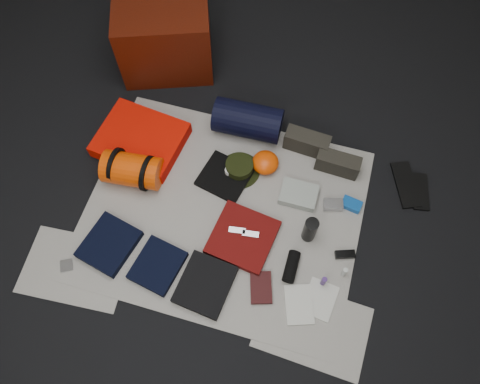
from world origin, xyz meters
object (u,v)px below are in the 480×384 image
(sleeping_pad, at_px, (141,140))
(compact_camera, at_px, (333,205))
(stuff_sack, at_px, (132,170))
(navy_duffel, at_px, (248,120))
(water_bottle, at_px, (310,230))
(red_cabinet, at_px, (165,34))
(paperback_book, at_px, (261,288))

(sleeping_pad, bearing_deg, compact_camera, -4.40)
(stuff_sack, height_order, compact_camera, stuff_sack)
(navy_duffel, height_order, compact_camera, navy_duffel)
(sleeping_pad, distance_m, compact_camera, 1.25)
(sleeping_pad, xyz_separation_m, navy_duffel, (0.62, 0.28, 0.06))
(navy_duffel, bearing_deg, water_bottle, -50.64)
(red_cabinet, bearing_deg, paperback_book, -73.79)
(stuff_sack, distance_m, compact_camera, 1.21)
(water_bottle, bearing_deg, red_cabinet, 139.97)
(sleeping_pad, bearing_deg, water_bottle, -15.54)
(stuff_sack, xyz_separation_m, paperback_book, (0.92, -0.45, -0.09))
(stuff_sack, bearing_deg, water_bottle, -4.15)
(red_cabinet, bearing_deg, compact_camera, -51.52)
(sleeping_pad, height_order, water_bottle, water_bottle)
(water_bottle, bearing_deg, navy_duffel, 131.33)
(red_cabinet, bearing_deg, sleeping_pad, -105.23)
(sleeping_pad, xyz_separation_m, water_bottle, (1.15, -0.32, 0.05))
(stuff_sack, relative_size, navy_duffel, 0.80)
(red_cabinet, bearing_deg, stuff_sack, -103.48)
(paperback_book, bearing_deg, stuff_sack, 136.66)
(navy_duffel, xyz_separation_m, compact_camera, (0.63, -0.38, -0.09))
(compact_camera, bearing_deg, navy_duffel, 135.18)
(navy_duffel, bearing_deg, sleeping_pad, -157.30)
(compact_camera, bearing_deg, stuff_sack, 173.03)
(navy_duffel, height_order, paperback_book, navy_duffel)
(red_cabinet, relative_size, paperback_book, 3.30)
(sleeping_pad, distance_m, water_bottle, 1.19)
(navy_duffel, xyz_separation_m, paperback_book, (0.35, -0.97, -0.10))
(red_cabinet, xyz_separation_m, compact_camera, (1.31, -0.79, -0.22))
(water_bottle, relative_size, paperback_book, 1.09)
(water_bottle, distance_m, paperback_book, 0.42)
(paperback_book, bearing_deg, water_bottle, 46.64)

